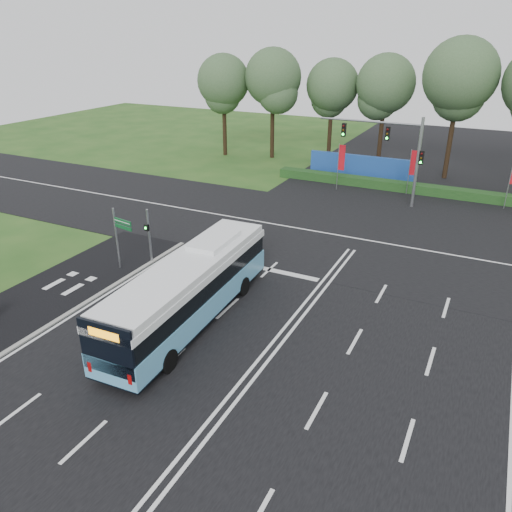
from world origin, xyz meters
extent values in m
plane|color=#244F1A|center=(0.00, 0.00, 0.00)|extent=(120.00, 120.00, 0.00)
cube|color=black|center=(0.00, 0.00, 0.02)|extent=(20.00, 120.00, 0.04)
cube|color=black|center=(0.00, 12.00, 0.03)|extent=(120.00, 14.00, 0.05)
cube|color=black|center=(-12.50, -3.00, 0.03)|extent=(5.00, 18.00, 0.06)
cube|color=gray|center=(-10.10, -3.00, 0.06)|extent=(0.25, 18.00, 0.12)
cube|color=#58A2CC|center=(-4.30, -1.75, 1.06)|extent=(2.97, 12.01, 1.09)
cube|color=black|center=(-4.30, -1.75, 0.57)|extent=(2.94, 11.95, 0.30)
cube|color=black|center=(-4.30, -1.75, 2.06)|extent=(2.86, 11.83, 0.94)
cube|color=white|center=(-4.30, -1.75, 2.65)|extent=(2.97, 12.01, 0.35)
cube|color=white|center=(-4.30, -1.75, 3.00)|extent=(2.90, 11.54, 0.35)
cube|color=white|center=(-4.40, 0.73, 3.30)|extent=(1.71, 3.04, 0.25)
cube|color=black|center=(-4.06, -7.64, 2.11)|extent=(2.41, 0.22, 2.19)
cube|color=orange|center=(-4.06, -7.68, 2.80)|extent=(1.39, 0.12, 0.35)
cylinder|color=black|center=(-5.60, 1.58, 0.52)|extent=(0.32, 1.04, 1.03)
cylinder|color=black|center=(-3.28, 1.68, 0.52)|extent=(0.32, 1.04, 1.03)
cylinder|color=black|center=(-5.31, -5.57, 0.52)|extent=(0.32, 1.04, 1.03)
cylinder|color=black|center=(-2.99, -5.47, 0.52)|extent=(0.32, 1.04, 1.03)
cylinder|color=gray|center=(-10.20, 2.87, 1.69)|extent=(0.13, 0.13, 3.37)
cube|color=black|center=(-10.20, 2.69, 2.31)|extent=(0.30, 0.23, 0.39)
sphere|color=#19F233|center=(-10.20, 2.59, 2.31)|extent=(0.13, 0.13, 0.13)
cylinder|color=gray|center=(-11.34, 1.33, 1.88)|extent=(0.11, 0.11, 3.75)
cube|color=#0D4B22|center=(-10.65, 1.21, 3.09)|extent=(1.40, 0.31, 0.28)
cube|color=#0D4B22|center=(-10.65, 1.21, 2.77)|extent=(1.40, 0.31, 0.21)
cube|color=white|center=(-10.65, 1.17, 3.09)|extent=(1.29, 0.24, 0.04)
cylinder|color=gray|center=(-4.87, 22.42, 2.03)|extent=(0.06, 0.06, 4.06)
cube|color=red|center=(-4.57, 22.40, 2.89)|extent=(0.54, 0.08, 2.17)
cylinder|color=gray|center=(0.94, 23.76, 1.94)|extent=(0.06, 0.06, 3.88)
cube|color=red|center=(1.22, 23.81, 2.76)|extent=(0.52, 0.13, 2.07)
cylinder|color=gray|center=(8.62, 23.26, 2.29)|extent=(0.07, 0.07, 4.58)
cylinder|color=gray|center=(2.00, 20.50, 3.50)|extent=(0.24, 0.24, 7.00)
cylinder|color=gray|center=(-2.00, 20.50, 6.40)|extent=(8.00, 0.16, 0.16)
cube|color=black|center=(-0.50, 20.50, 5.60)|extent=(0.32, 0.28, 1.05)
cube|color=black|center=(-4.00, 20.50, 5.60)|extent=(0.32, 0.28, 1.05)
cube|color=black|center=(2.25, 20.50, 4.00)|extent=(0.32, 0.28, 1.05)
cube|color=#153C16|center=(0.00, 24.50, 0.40)|extent=(22.00, 1.20, 0.80)
cube|color=#1C479B|center=(-4.00, 27.00, 1.10)|extent=(10.00, 0.30, 2.20)
cylinder|color=black|center=(-20.40, 29.86, 3.79)|extent=(0.44, 0.44, 7.57)
sphere|color=#385632|center=(-20.40, 29.86, 7.97)|extent=(5.58, 5.58, 5.58)
cylinder|color=black|center=(-15.13, 31.06, 4.01)|extent=(0.44, 0.44, 8.02)
sphere|color=#385632|center=(-15.13, 31.06, 8.44)|extent=(5.91, 5.91, 5.91)
cylinder|color=black|center=(-9.24, 32.99, 3.66)|extent=(0.44, 0.44, 7.33)
sphere|color=#385632|center=(-9.24, 32.99, 7.71)|extent=(5.40, 5.40, 5.40)
cylinder|color=black|center=(-3.67, 32.46, 3.87)|extent=(0.44, 0.44, 7.74)
sphere|color=#385632|center=(-3.67, 32.46, 8.14)|extent=(5.70, 5.70, 5.70)
cylinder|color=black|center=(3.17, 30.58, 4.42)|extent=(0.44, 0.44, 8.84)
sphere|color=#385632|center=(3.17, 30.58, 9.30)|extent=(6.51, 6.51, 6.51)
camera|label=1|loc=(7.70, -18.94, 12.86)|focal=35.00mm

